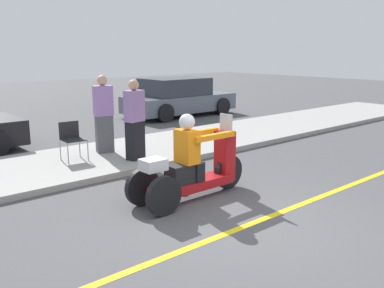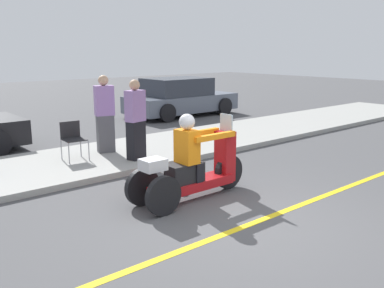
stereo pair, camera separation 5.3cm
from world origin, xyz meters
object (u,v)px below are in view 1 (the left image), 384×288
at_px(parked_car_lot_left, 178,98).
at_px(folding_chair_set_back, 71,137).
at_px(motorcycle_trike, 192,169).
at_px(spectator_far_back, 135,122).
at_px(spectator_by_tree, 104,116).

bearing_deg(parked_car_lot_left, folding_chair_set_back, -147.05).
bearing_deg(parked_car_lot_left, motorcycle_trike, -127.58).
distance_m(motorcycle_trike, folding_chair_set_back, 3.39).
height_order(motorcycle_trike, spectator_far_back, spectator_far_back).
xyz_separation_m(spectator_by_tree, parked_car_lot_left, (5.32, 3.88, -0.30)).
xyz_separation_m(spectator_far_back, folding_chair_set_back, (-1.05, 0.88, -0.33)).
height_order(spectator_far_back, parked_car_lot_left, spectator_far_back).
xyz_separation_m(motorcycle_trike, spectator_far_back, (0.51, 2.46, 0.42)).
height_order(spectator_by_tree, folding_chair_set_back, spectator_by_tree).
bearing_deg(motorcycle_trike, parked_car_lot_left, 52.42).
relative_size(motorcycle_trike, spectator_far_back, 1.32).
distance_m(folding_chair_set_back, parked_car_lot_left, 7.39).
bearing_deg(folding_chair_set_back, spectator_by_tree, 9.33).
bearing_deg(spectator_by_tree, folding_chair_set_back, -170.67).
height_order(spectator_by_tree, spectator_far_back, spectator_by_tree).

